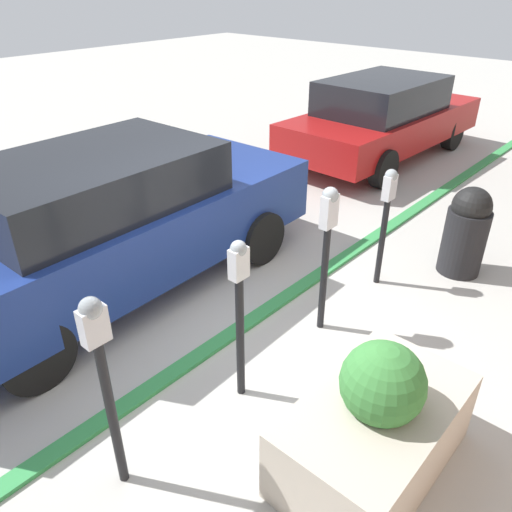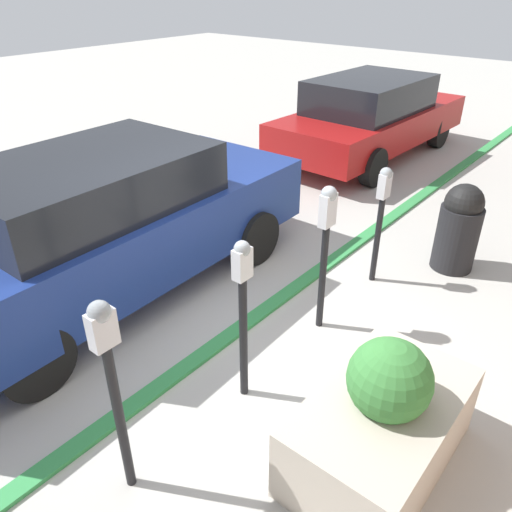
% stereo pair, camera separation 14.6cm
% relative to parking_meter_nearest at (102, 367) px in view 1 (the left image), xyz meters
% --- Properties ---
extents(ground_plane, '(40.00, 40.00, 0.00)m').
position_rel_parking_meter_nearest_xyz_m(ground_plane, '(1.76, 0.47, -1.04)').
color(ground_plane, '#ADAAA3').
extents(curb_strip, '(24.50, 0.16, 0.04)m').
position_rel_parking_meter_nearest_xyz_m(curb_strip, '(1.76, 0.55, -1.02)').
color(curb_strip, '#338C47').
rests_on(curb_strip, ground_plane).
extents(parking_meter_nearest, '(0.16, 0.14, 1.55)m').
position_rel_parking_meter_nearest_xyz_m(parking_meter_nearest, '(0.00, 0.00, 0.00)').
color(parking_meter_nearest, black).
rests_on(parking_meter_nearest, ground_plane).
extents(parking_meter_second, '(0.15, 0.12, 1.47)m').
position_rel_parking_meter_nearest_xyz_m(parking_meter_second, '(1.17, -0.05, -0.09)').
color(parking_meter_second, black).
rests_on(parking_meter_second, ground_plane).
extents(parking_meter_middle, '(0.17, 0.15, 1.51)m').
position_rel_parking_meter_nearest_xyz_m(parking_meter_middle, '(2.37, -0.02, -0.00)').
color(parking_meter_middle, black).
rests_on(parking_meter_middle, ground_plane).
extents(parking_meter_fourth, '(0.16, 0.13, 1.37)m').
position_rel_parking_meter_nearest_xyz_m(parking_meter_fourth, '(3.49, -0.02, -0.12)').
color(parking_meter_fourth, black).
rests_on(parking_meter_fourth, ground_plane).
extents(planter_box, '(1.47, 0.86, 1.08)m').
position_rel_parking_meter_nearest_xyz_m(planter_box, '(1.27, -1.24, -0.64)').
color(planter_box, '#B2A899').
rests_on(planter_box, ground_plane).
extents(parked_car_middle, '(4.69, 1.90, 1.59)m').
position_rel_parking_meter_nearest_xyz_m(parked_car_middle, '(1.47, 2.11, -0.21)').
color(parked_car_middle, navy).
rests_on(parked_car_middle, ground_plane).
extents(parked_car_rear, '(4.52, 1.90, 1.49)m').
position_rel_parking_meter_nearest_xyz_m(parked_car_rear, '(7.46, 2.22, -0.26)').
color(parked_car_rear, maroon).
rests_on(parked_car_rear, ground_plane).
extents(trash_bin, '(0.49, 0.49, 1.07)m').
position_rel_parking_meter_nearest_xyz_m(trash_bin, '(4.36, -0.63, -0.50)').
color(trash_bin, black).
rests_on(trash_bin, ground_plane).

